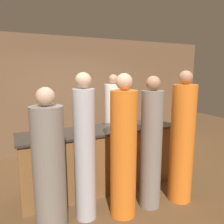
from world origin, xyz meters
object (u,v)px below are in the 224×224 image
guest_0 (182,142)px  guest_1 (85,152)px  guest_4 (49,169)px  bartender (113,124)px  wine_bottle_0 (132,116)px  wine_bottle_1 (125,117)px  guest_3 (151,147)px  wine_bottle_2 (42,129)px  guest_2 (123,152)px

guest_0 → guest_1: size_ratio=1.01×
guest_4 → bartender: bearing=44.5°
wine_bottle_0 → wine_bottle_1: wine_bottle_0 is taller
guest_3 → wine_bottle_1: 1.08m
guest_1 → wine_bottle_2: bearing=127.3°
bartender → guest_2: size_ratio=0.99×
guest_0 → wine_bottle_1: guest_0 is taller
guest_0 → wine_bottle_0: guest_0 is taller
wine_bottle_0 → wine_bottle_1: 0.13m
bartender → wine_bottle_2: (-1.53, -0.84, 0.26)m
guest_3 → wine_bottle_0: 1.09m
wine_bottle_0 → wine_bottle_2: (-1.67, -0.29, 0.00)m
guest_4 → wine_bottle_0: guest_4 is taller
bartender → guest_2: 1.69m
guest_4 → wine_bottle_1: (1.56, 1.00, 0.31)m
guest_1 → guest_4: bearing=-168.3°
guest_0 → guest_1: 1.47m
wine_bottle_0 → wine_bottle_1: (-0.13, 0.02, -0.01)m
bartender → guest_1: guest_1 is taller
guest_1 → guest_3: guest_1 is taller
guest_4 → guest_1: bearing=11.7°
wine_bottle_1 → wine_bottle_2: size_ratio=0.89×
bartender → guest_0: bearing=103.1°
bartender → guest_0: (0.38, -1.62, 0.03)m
guest_1 → wine_bottle_1: size_ratio=7.16×
guest_2 → guest_4: bearing=177.0°
guest_1 → guest_4: 0.49m
guest_1 → wine_bottle_0: 1.52m
bartender → guest_4: bartender is taller
bartender → wine_bottle_1: 0.58m
guest_2 → wine_bottle_2: bearing=141.8°
guest_0 → wine_bottle_2: 2.08m
bartender → guest_3: bearing=84.9°
wine_bottle_1 → wine_bottle_2: wine_bottle_2 is taller
guest_1 → guest_4: size_ratio=1.09×
guest_1 → wine_bottle_2: 0.78m
wine_bottle_0 → wine_bottle_2: 1.69m
guest_4 → wine_bottle_0: 1.98m
bartender → guest_3: bartender is taller
guest_4 → wine_bottle_2: guest_4 is taller
guest_2 → wine_bottle_1: bearing=60.5°
guest_1 → wine_bottle_2: guest_1 is taller
wine_bottle_1 → guest_1: bearing=-140.2°
bartender → guest_3: (-0.14, -1.57, 0.01)m
guest_0 → guest_2: bearing=177.3°
wine_bottle_1 → guest_4: bearing=-147.3°
guest_2 → wine_bottle_1: (0.60, 1.05, 0.23)m
bartender → wine_bottle_2: bearing=28.6°
bartender → guest_1: 1.79m
guest_0 → guest_2: size_ratio=1.02×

